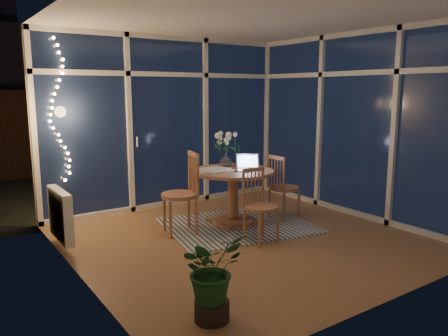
{
  "coord_description": "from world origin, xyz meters",
  "views": [
    {
      "loc": [
        -3.09,
        -4.09,
        1.79
      ],
      "look_at": [
        -0.13,
        0.25,
        0.85
      ],
      "focal_mm": 35.0,
      "sensor_mm": 36.0,
      "label": 1
    }
  ],
  "objects_px": {
    "chair_left": "(180,193)",
    "chair_front": "(262,206)",
    "flower_vase": "(226,159)",
    "chair_right": "(284,186)",
    "laptop": "(249,162)",
    "potted_plant": "(212,275)",
    "dining_table": "(233,197)"
  },
  "relations": [
    {
      "from": "dining_table",
      "to": "chair_front",
      "type": "relative_size",
      "value": 1.23
    },
    {
      "from": "laptop",
      "to": "potted_plant",
      "type": "height_order",
      "value": "laptop"
    },
    {
      "from": "chair_left",
      "to": "laptop",
      "type": "distance_m",
      "value": 1.02
    },
    {
      "from": "chair_left",
      "to": "laptop",
      "type": "height_order",
      "value": "chair_left"
    },
    {
      "from": "dining_table",
      "to": "chair_left",
      "type": "relative_size",
      "value": 1.05
    },
    {
      "from": "chair_left",
      "to": "chair_right",
      "type": "bearing_deg",
      "value": 94.04
    },
    {
      "from": "dining_table",
      "to": "chair_right",
      "type": "height_order",
      "value": "chair_right"
    },
    {
      "from": "chair_right",
      "to": "flower_vase",
      "type": "distance_m",
      "value": 0.91
    },
    {
      "from": "dining_table",
      "to": "chair_front",
      "type": "distance_m",
      "value": 0.78
    },
    {
      "from": "chair_front",
      "to": "laptop",
      "type": "distance_m",
      "value": 0.81
    },
    {
      "from": "dining_table",
      "to": "chair_left",
      "type": "xyz_separation_m",
      "value": [
        -0.78,
        0.07,
        0.15
      ]
    },
    {
      "from": "potted_plant",
      "to": "laptop",
      "type": "bearing_deg",
      "value": 46.08
    },
    {
      "from": "chair_right",
      "to": "potted_plant",
      "type": "xyz_separation_m",
      "value": [
        -2.36,
        -1.78,
        -0.08
      ]
    },
    {
      "from": "chair_right",
      "to": "potted_plant",
      "type": "distance_m",
      "value": 2.96
    },
    {
      "from": "dining_table",
      "to": "flower_vase",
      "type": "xyz_separation_m",
      "value": [
        0.08,
        0.28,
        0.48
      ]
    },
    {
      "from": "potted_plant",
      "to": "chair_left",
      "type": "bearing_deg",
      "value": 67.92
    },
    {
      "from": "chair_left",
      "to": "potted_plant",
      "type": "relative_size",
      "value": 1.37
    },
    {
      "from": "dining_table",
      "to": "chair_front",
      "type": "height_order",
      "value": "chair_front"
    },
    {
      "from": "potted_plant",
      "to": "dining_table",
      "type": "bearing_deg",
      "value": 50.85
    },
    {
      "from": "dining_table",
      "to": "chair_right",
      "type": "xyz_separation_m",
      "value": [
        0.76,
        -0.18,
        0.09
      ]
    },
    {
      "from": "flower_vase",
      "to": "chair_right",
      "type": "bearing_deg",
      "value": -34.19
    },
    {
      "from": "chair_left",
      "to": "chair_front",
      "type": "relative_size",
      "value": 1.17
    },
    {
      "from": "chair_left",
      "to": "flower_vase",
      "type": "xyz_separation_m",
      "value": [
        0.85,
        0.21,
        0.33
      ]
    },
    {
      "from": "chair_left",
      "to": "chair_front",
      "type": "xyz_separation_m",
      "value": [
        0.65,
        -0.83,
        -0.08
      ]
    },
    {
      "from": "dining_table",
      "to": "flower_vase",
      "type": "height_order",
      "value": "flower_vase"
    },
    {
      "from": "flower_vase",
      "to": "potted_plant",
      "type": "relative_size",
      "value": 0.28
    },
    {
      "from": "chair_right",
      "to": "flower_vase",
      "type": "relative_size",
      "value": 4.4
    },
    {
      "from": "chair_left",
      "to": "potted_plant",
      "type": "xyz_separation_m",
      "value": [
        -0.83,
        -2.03,
        -0.14
      ]
    },
    {
      "from": "dining_table",
      "to": "chair_right",
      "type": "relative_size",
      "value": 1.18
    },
    {
      "from": "chair_left",
      "to": "laptop",
      "type": "bearing_deg",
      "value": 91.17
    },
    {
      "from": "dining_table",
      "to": "potted_plant",
      "type": "xyz_separation_m",
      "value": [
        -1.6,
        -1.97,
        0.01
      ]
    },
    {
      "from": "chair_left",
      "to": "chair_front",
      "type": "bearing_deg",
      "value": 51.21
    }
  ]
}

